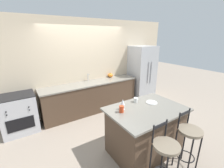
# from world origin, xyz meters

# --- Properties ---
(ground_plane) EXTENTS (18.00, 18.00, 0.00)m
(ground_plane) POSITION_xyz_m (0.00, 0.00, 0.00)
(ground_plane) COLOR gray
(wall_back) EXTENTS (6.00, 0.07, 2.70)m
(wall_back) POSITION_xyz_m (0.00, 0.66, 1.35)
(wall_back) COLOR beige
(wall_back) RESTS_ON ground_plane
(back_counter) EXTENTS (2.91, 0.64, 0.91)m
(back_counter) POSITION_xyz_m (0.00, 0.36, 0.46)
(back_counter) COLOR #4C3828
(back_counter) RESTS_ON ground_plane
(sink_faucet) EXTENTS (0.02, 0.13, 0.22)m
(sink_faucet) POSITION_xyz_m (0.00, 0.55, 1.05)
(sink_faucet) COLOR #ADAFB5
(sink_faucet) RESTS_ON back_counter
(kitchen_island) EXTENTS (1.42, 0.99, 0.94)m
(kitchen_island) POSITION_xyz_m (0.12, -1.77, 0.48)
(kitchen_island) COLOR #4C3828
(kitchen_island) RESTS_ON ground_plane
(refrigerator) EXTENTS (0.81, 0.74, 1.89)m
(refrigerator) POSITION_xyz_m (1.95, 0.28, 0.95)
(refrigerator) COLOR #ADAFB5
(refrigerator) RESTS_ON ground_plane
(oven_range) EXTENTS (0.75, 0.64, 0.93)m
(oven_range) POSITION_xyz_m (-1.90, 0.33, 0.47)
(oven_range) COLOR #B7B7BC
(oven_range) RESTS_ON ground_plane
(bar_stool_near) EXTENTS (0.38, 0.38, 1.06)m
(bar_stool_near) POSITION_xyz_m (-0.19, -2.47, 0.62)
(bar_stool_near) COLOR black
(bar_stool_near) RESTS_ON ground_plane
(bar_stool_far) EXTENTS (0.38, 0.38, 1.06)m
(bar_stool_far) POSITION_xyz_m (0.43, -2.45, 0.62)
(bar_stool_far) COLOR black
(bar_stool_far) RESTS_ON ground_plane
(dinner_plate) EXTENTS (0.22, 0.22, 0.02)m
(dinner_plate) POSITION_xyz_m (0.39, -1.64, 0.95)
(dinner_plate) COLOR white
(dinner_plate) RESTS_ON kitchen_island
(wine_glass) EXTENTS (0.08, 0.08, 0.20)m
(wine_glass) POSITION_xyz_m (-0.27, -1.55, 1.08)
(wine_glass) COLOR white
(wine_glass) RESTS_ON kitchen_island
(coffee_mug) EXTENTS (0.11, 0.08, 0.09)m
(coffee_mug) POSITION_xyz_m (0.15, -1.44, 0.99)
(coffee_mug) COLOR white
(coffee_mug) RESTS_ON kitchen_island
(tumbler_cup) EXTENTS (0.08, 0.08, 0.12)m
(tumbler_cup) POSITION_xyz_m (-0.35, -1.63, 1.00)
(tumbler_cup) COLOR red
(tumbler_cup) RESTS_ON kitchen_island
(pumpkin_decoration) EXTENTS (0.17, 0.17, 0.15)m
(pumpkin_decoration) POSITION_xyz_m (0.79, 0.54, 0.98)
(pumpkin_decoration) COLOR orange
(pumpkin_decoration) RESTS_ON back_counter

